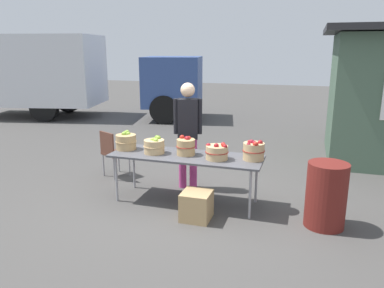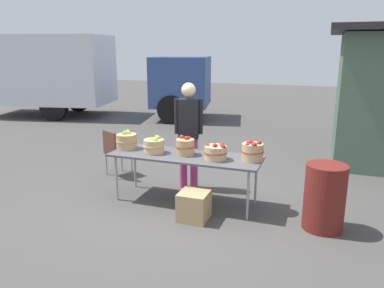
% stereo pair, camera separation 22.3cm
% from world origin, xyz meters
% --- Properties ---
extents(ground_plane, '(40.00, 40.00, 0.00)m').
position_xyz_m(ground_plane, '(0.00, 0.00, 0.00)').
color(ground_plane, '#474442').
extents(market_table, '(2.30, 0.76, 0.75)m').
position_xyz_m(market_table, '(0.00, 0.00, 0.71)').
color(market_table, '#4C4C51').
rests_on(market_table, ground).
extents(apple_basket_green_0, '(0.34, 0.34, 0.29)m').
position_xyz_m(apple_basket_green_0, '(-1.02, 0.04, 0.88)').
color(apple_basket_green_0, tan).
rests_on(apple_basket_green_0, market_table).
extents(apple_basket_green_1, '(0.33, 0.33, 0.26)m').
position_xyz_m(apple_basket_green_1, '(-0.50, -0.04, 0.86)').
color(apple_basket_green_1, tan).
rests_on(apple_basket_green_1, market_table).
extents(apple_basket_red_0, '(0.30, 0.30, 0.29)m').
position_xyz_m(apple_basket_red_0, '(-0.01, 0.02, 0.88)').
color(apple_basket_red_0, tan).
rests_on(apple_basket_red_0, market_table).
extents(apple_basket_red_1, '(0.34, 0.34, 0.25)m').
position_xyz_m(apple_basket_red_1, '(0.49, -0.06, 0.86)').
color(apple_basket_red_1, tan).
rests_on(apple_basket_red_1, market_table).
extents(apple_basket_red_2, '(0.32, 0.32, 0.30)m').
position_xyz_m(apple_basket_red_2, '(1.00, 0.07, 0.89)').
color(apple_basket_red_2, tan).
rests_on(apple_basket_red_2, market_table).
extents(vendor_adult, '(0.45, 0.32, 1.78)m').
position_xyz_m(vendor_adult, '(-0.17, 0.60, 1.05)').
color(vendor_adult, '#CC3F8C').
rests_on(vendor_adult, ground).
extents(box_truck, '(7.98, 3.72, 2.75)m').
position_xyz_m(box_truck, '(-6.19, 5.90, 1.49)').
color(box_truck, silver).
rests_on(box_truck, ground).
extents(folding_chair, '(0.54, 0.54, 0.86)m').
position_xyz_m(folding_chair, '(-1.65, 0.69, 0.51)').
color(folding_chair, brown).
rests_on(folding_chair, ground).
extents(trash_barrel, '(0.53, 0.53, 0.88)m').
position_xyz_m(trash_barrel, '(2.02, -0.22, 0.44)').
color(trash_barrel, maroon).
rests_on(trash_barrel, ground).
extents(produce_crate, '(0.40, 0.40, 0.40)m').
position_xyz_m(produce_crate, '(0.33, -0.54, 0.20)').
color(produce_crate, tan).
rests_on(produce_crate, ground).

